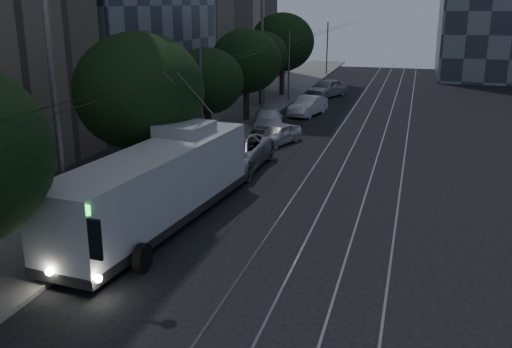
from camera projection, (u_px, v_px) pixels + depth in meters
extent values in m
plane|color=black|center=(244.00, 257.00, 19.02)|extent=(120.00, 120.00, 0.00)
cube|color=gray|center=(225.00, 124.00, 39.37)|extent=(5.00, 90.00, 0.15)
cube|color=gray|center=(338.00, 132.00, 37.36)|extent=(0.08, 90.00, 0.02)
cube|color=gray|center=(360.00, 133.00, 36.98)|extent=(0.08, 90.00, 0.02)
cube|color=gray|center=(384.00, 135.00, 36.57)|extent=(0.08, 90.00, 0.02)
cube|color=gray|center=(407.00, 136.00, 36.19)|extent=(0.08, 90.00, 0.02)
cylinder|color=black|center=(277.00, 43.00, 36.82)|extent=(0.02, 90.00, 0.02)
cylinder|color=black|center=(288.00, 44.00, 36.64)|extent=(0.02, 90.00, 0.02)
cylinder|color=slate|center=(202.00, 109.00, 28.74)|extent=(0.14, 0.14, 6.00)
cylinder|color=slate|center=(289.00, 67.00, 47.16)|extent=(0.14, 0.14, 6.00)
cylinder|color=slate|center=(327.00, 49.00, 65.58)|extent=(0.14, 0.14, 6.00)
cube|color=#BABABC|center=(157.00, 185.00, 21.11)|extent=(3.47, 11.33, 2.65)
cube|color=black|center=(158.00, 215.00, 21.45)|extent=(3.52, 11.37, 0.33)
cube|color=black|center=(162.00, 179.00, 21.50)|extent=(3.30, 9.03, 0.98)
cube|color=black|center=(70.00, 235.00, 15.93)|extent=(2.07, 0.29, 1.21)
cube|color=black|center=(209.00, 145.00, 26.15)|extent=(1.87, 0.27, 0.93)
cube|color=#2AFF38|center=(68.00, 207.00, 15.69)|extent=(1.49, 0.21, 0.30)
cube|color=gray|center=(185.00, 129.00, 23.23)|extent=(2.16, 2.23, 0.46)
sphere|color=white|center=(49.00, 272.00, 16.44)|extent=(0.24, 0.24, 0.24)
sphere|color=white|center=(98.00, 279.00, 16.03)|extent=(0.24, 0.24, 0.24)
cylinder|color=slate|center=(186.00, 97.00, 23.87)|extent=(0.06, 4.21, 2.59)
cylinder|color=slate|center=(199.00, 98.00, 23.72)|extent=(0.06, 4.21, 2.59)
cylinder|color=black|center=(79.00, 250.00, 18.46)|extent=(0.28, 0.93, 0.93)
cylinder|color=black|center=(143.00, 258.00, 17.87)|extent=(0.28, 0.93, 0.93)
cylinder|color=black|center=(159.00, 192.00, 24.01)|extent=(0.28, 0.93, 0.93)
cylinder|color=black|center=(209.00, 197.00, 23.41)|extent=(0.28, 0.93, 0.93)
cylinder|color=black|center=(176.00, 180.00, 25.65)|extent=(0.28, 0.93, 0.93)
cylinder|color=black|center=(224.00, 184.00, 25.06)|extent=(0.28, 0.93, 0.93)
imported|color=#A8AAB0|center=(233.00, 153.00, 28.65)|extent=(2.98, 6.27, 1.73)
imported|color=silver|center=(278.00, 134.00, 33.99)|extent=(2.63, 3.86, 1.22)
imported|color=silver|center=(268.00, 119.00, 37.90)|extent=(3.17, 5.10, 1.38)
imported|color=white|center=(308.00, 106.00, 42.66)|extent=(2.43, 4.53, 1.42)
imported|color=#B1B1B5|center=(327.00, 88.00, 51.00)|extent=(3.58, 4.98, 1.58)
cylinder|color=#30231B|center=(144.00, 164.00, 25.68)|extent=(0.44, 0.44, 2.30)
ellipsoid|color=black|center=(140.00, 91.00, 24.73)|extent=(5.70, 5.70, 5.13)
cylinder|color=#30231B|center=(208.00, 128.00, 33.28)|extent=(0.44, 0.44, 2.26)
ellipsoid|color=black|center=(207.00, 81.00, 32.50)|extent=(4.22, 4.22, 3.80)
cylinder|color=#30231B|center=(246.00, 104.00, 40.40)|extent=(0.44, 0.44, 2.40)
ellipsoid|color=black|center=(246.00, 61.00, 39.52)|extent=(4.91, 4.91, 4.41)
cylinder|color=#30231B|center=(262.00, 91.00, 45.98)|extent=(0.44, 0.44, 2.53)
ellipsoid|color=black|center=(262.00, 55.00, 45.16)|extent=(4.20, 4.20, 3.78)
cylinder|color=#30231B|center=(282.00, 81.00, 51.27)|extent=(0.44, 0.44, 2.68)
ellipsoid|color=black|center=(282.00, 42.00, 50.27)|extent=(5.63, 5.63, 5.07)
cylinder|color=slate|center=(56.00, 114.00, 17.97)|extent=(0.20, 0.20, 9.52)
cylinder|color=slate|center=(262.00, 48.00, 39.22)|extent=(0.20, 0.20, 10.30)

